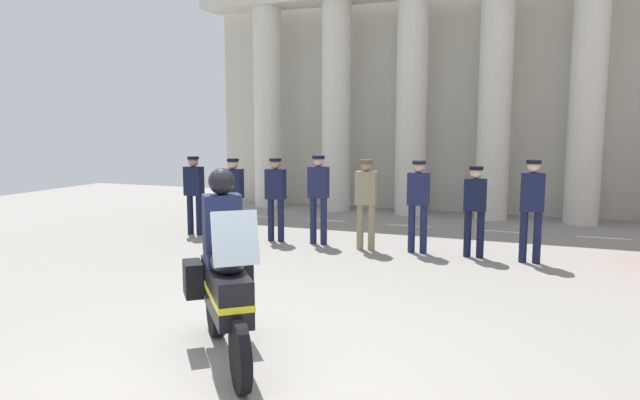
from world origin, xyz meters
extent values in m
plane|color=gray|center=(0.00, 0.00, 0.00)|extent=(28.00, 28.00, 0.00)
cube|color=beige|center=(0.47, 11.42, 3.15)|extent=(13.92, 0.30, 6.31)
cylinder|color=beige|center=(-4.65, 10.42, 2.77)|extent=(0.79, 0.79, 5.53)
cylinder|color=beige|center=(-2.60, 10.42, 2.77)|extent=(0.79, 0.79, 5.53)
cylinder|color=beige|center=(-0.55, 10.42, 2.77)|extent=(0.79, 0.79, 5.53)
cylinder|color=beige|center=(1.50, 10.42, 2.77)|extent=(0.79, 0.79, 5.53)
cylinder|color=beige|center=(3.54, 10.42, 2.77)|extent=(0.79, 0.79, 5.53)
cylinder|color=black|center=(-4.31, 5.96, 0.42)|extent=(0.13, 0.13, 0.84)
cylinder|color=black|center=(-4.09, 5.96, 0.42)|extent=(0.13, 0.13, 0.84)
cube|color=black|center=(-4.20, 5.96, 1.15)|extent=(0.39, 0.24, 0.61)
sphere|color=#997056|center=(-4.20, 5.96, 1.56)|extent=(0.21, 0.21, 0.21)
cylinder|color=black|center=(-4.20, 5.96, 1.63)|extent=(0.24, 0.24, 0.06)
cylinder|color=black|center=(-3.37, 5.97, 0.41)|extent=(0.13, 0.13, 0.82)
cylinder|color=black|center=(-3.15, 5.97, 0.41)|extent=(0.13, 0.13, 0.82)
cube|color=black|center=(-3.26, 5.97, 1.12)|extent=(0.39, 0.24, 0.60)
sphere|color=tan|center=(-3.26, 5.97, 1.53)|extent=(0.21, 0.21, 0.21)
cylinder|color=black|center=(-3.26, 5.97, 1.61)|extent=(0.24, 0.24, 0.06)
cylinder|color=#141938|center=(-2.41, 5.95, 0.43)|extent=(0.13, 0.13, 0.85)
cylinder|color=#141938|center=(-2.19, 5.95, 0.43)|extent=(0.13, 0.13, 0.85)
cube|color=#141938|center=(-2.30, 5.95, 1.15)|extent=(0.39, 0.24, 0.60)
sphere|color=tan|center=(-2.30, 5.95, 1.56)|extent=(0.21, 0.21, 0.21)
cylinder|color=black|center=(-2.30, 5.95, 1.63)|extent=(0.24, 0.24, 0.06)
cylinder|color=#191E42|center=(-1.50, 5.99, 0.46)|extent=(0.13, 0.13, 0.91)
cylinder|color=#191E42|center=(-1.28, 5.99, 0.46)|extent=(0.13, 0.13, 0.91)
cube|color=#191E42|center=(-1.39, 5.99, 1.22)|extent=(0.39, 0.24, 0.61)
sphere|color=tan|center=(-1.39, 5.99, 1.62)|extent=(0.21, 0.21, 0.21)
cylinder|color=black|center=(-1.39, 5.99, 1.70)|extent=(0.24, 0.24, 0.06)
cylinder|color=#847A5B|center=(-0.49, 5.82, 0.43)|extent=(0.13, 0.13, 0.86)
cylinder|color=#847A5B|center=(-0.27, 5.82, 0.43)|extent=(0.13, 0.13, 0.86)
cube|color=#847A5B|center=(-0.38, 5.82, 1.16)|extent=(0.39, 0.24, 0.61)
sphere|color=#997056|center=(-0.38, 5.82, 1.58)|extent=(0.21, 0.21, 0.21)
cylinder|color=#4F4937|center=(-0.38, 5.82, 1.65)|extent=(0.24, 0.24, 0.06)
cylinder|color=#191E42|center=(0.46, 5.92, 0.44)|extent=(0.13, 0.13, 0.88)
cylinder|color=#191E42|center=(0.68, 5.92, 0.44)|extent=(0.13, 0.13, 0.88)
cube|color=#191E42|center=(0.57, 5.92, 1.17)|extent=(0.39, 0.24, 0.59)
sphere|color=tan|center=(0.57, 5.92, 1.57)|extent=(0.21, 0.21, 0.21)
cylinder|color=black|center=(0.57, 5.92, 1.65)|extent=(0.24, 0.24, 0.06)
cylinder|color=black|center=(1.46, 5.92, 0.41)|extent=(0.13, 0.13, 0.83)
cylinder|color=black|center=(1.68, 5.92, 0.41)|extent=(0.13, 0.13, 0.83)
cube|color=black|center=(1.57, 5.92, 1.11)|extent=(0.39, 0.24, 0.56)
sphere|color=beige|center=(1.57, 5.92, 1.50)|extent=(0.21, 0.21, 0.21)
cylinder|color=black|center=(1.57, 5.92, 1.58)|extent=(0.24, 0.24, 0.06)
cylinder|color=#141938|center=(2.39, 5.83, 0.44)|extent=(0.13, 0.13, 0.88)
cylinder|color=#141938|center=(2.61, 5.83, 0.44)|extent=(0.13, 0.13, 0.88)
cube|color=#141938|center=(2.50, 5.83, 1.20)|extent=(0.39, 0.24, 0.65)
sphere|color=beige|center=(2.50, 5.83, 1.63)|extent=(0.21, 0.21, 0.21)
cylinder|color=black|center=(2.50, 5.83, 1.71)|extent=(0.24, 0.24, 0.06)
cylinder|color=black|center=(0.24, -0.11, 0.32)|extent=(0.48, 0.56, 0.64)
cylinder|color=black|center=(-0.68, 1.00, 0.32)|extent=(0.52, 0.58, 0.64)
cube|color=black|center=(-0.22, 0.45, 0.72)|extent=(1.04, 1.16, 0.44)
ellipsoid|color=black|center=(-0.12, 0.33, 1.04)|extent=(0.58, 0.60, 0.26)
cube|color=yellow|center=(-0.22, 0.45, 0.70)|extent=(1.06, 1.18, 0.06)
cube|color=silver|center=(0.16, -0.02, 1.34)|extent=(0.41, 0.38, 0.47)
cube|color=black|center=(-0.34, 1.00, 0.72)|extent=(0.37, 0.39, 0.36)
cube|color=black|center=(-0.74, 0.67, 0.72)|extent=(0.37, 0.39, 0.36)
cube|color=#191E42|center=(-0.29, 0.54, 1.01)|extent=(0.52, 0.52, 0.14)
cube|color=#191E42|center=(-0.29, 0.54, 1.36)|extent=(0.44, 0.43, 0.56)
sphere|color=black|center=(-0.28, 0.52, 1.77)|extent=(0.26, 0.26, 0.26)
camera|label=1|loc=(2.60, -4.29, 2.31)|focal=32.17mm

